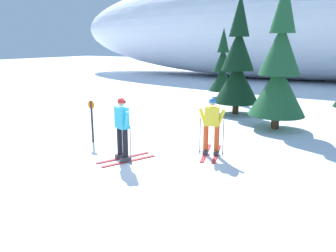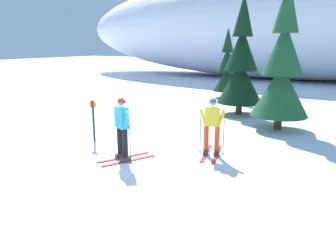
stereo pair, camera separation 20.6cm
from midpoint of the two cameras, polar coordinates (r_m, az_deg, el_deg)
The scene contains 8 objects.
ground_plane at distance 9.75m, azimuth -4.96°, elevation -5.47°, with size 120.00×120.00×0.00m, color white.
skier_cyan_jacket at distance 9.34m, azimuth -7.21°, elevation -0.28°, with size 1.09×1.69×1.80m.
skier_yellow_jacket at distance 9.81m, azimuth 8.13°, elevation -0.00°, with size 0.89×1.77×1.72m.
pine_tree_far_left at distance 20.67m, azimuth 10.32°, elevation 9.56°, with size 1.60×1.60×4.15m.
pine_tree_center_left at distance 15.80m, azimuth 12.75°, elevation 10.06°, with size 2.08×2.08×5.40m.
pine_tree_center at distance 13.26m, azimuth 19.37°, elevation 9.15°, with size 2.13×2.13×5.51m.
snow_ridge_background at distance 33.62m, azimuth 19.29°, elevation 15.94°, with size 44.31×14.56×9.69m, color white.
trail_marker_post at distance 11.36m, azimuth -12.13°, elevation 1.29°, with size 0.28×0.07×1.42m.
Camera 2 is at (5.67, -7.26, 3.23)m, focal length 35.65 mm.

